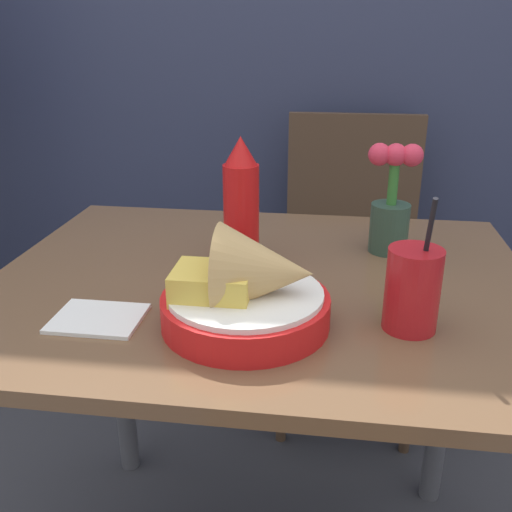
{
  "coord_description": "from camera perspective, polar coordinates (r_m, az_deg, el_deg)",
  "views": [
    {
      "loc": [
        0.12,
        -0.89,
        1.13
      ],
      "look_at": [
        -0.0,
        -0.05,
        0.79
      ],
      "focal_mm": 40.0,
      "sensor_mm": 36.0,
      "label": 1
    }
  ],
  "objects": [
    {
      "name": "drink_cup",
      "position": [
        0.83,
        15.35,
        -3.48
      ],
      "size": [
        0.08,
        0.08,
        0.2
      ],
      "color": "red",
      "rests_on": "dining_table"
    },
    {
      "name": "flower_vase",
      "position": [
        1.1,
        13.35,
        4.85
      ],
      "size": [
        0.1,
        0.07,
        0.21
      ],
      "color": "#2D4738",
      "rests_on": "dining_table"
    },
    {
      "name": "food_basket",
      "position": [
        0.81,
        -0.57,
        -3.59
      ],
      "size": [
        0.24,
        0.24,
        0.15
      ],
      "color": "red",
      "rests_on": "dining_table"
    },
    {
      "name": "ketchup_bottle",
      "position": [
        1.02,
        -1.49,
        5.31
      ],
      "size": [
        0.06,
        0.06,
        0.23
      ],
      "color": "red",
      "rests_on": "dining_table"
    },
    {
      "name": "dining_table",
      "position": [
        1.04,
        0.44,
        -8.36
      ],
      "size": [
        0.93,
        0.74,
        0.73
      ],
      "color": "brown",
      "rests_on": "ground_plane"
    },
    {
      "name": "napkin",
      "position": [
        0.87,
        -15.51,
        -6.03
      ],
      "size": [
        0.13,
        0.1,
        0.01
      ],
      "color": "white",
      "rests_on": "dining_table"
    },
    {
      "name": "chair_far_window",
      "position": [
        1.75,
        9.41,
        1.36
      ],
      "size": [
        0.4,
        0.4,
        0.9
      ],
      "color": "#473323",
      "rests_on": "ground_plane"
    }
  ]
}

